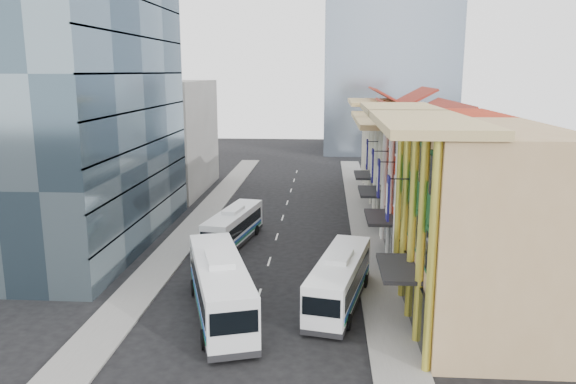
# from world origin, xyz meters

# --- Properties ---
(ground) EXTENTS (200.00, 200.00, 0.00)m
(ground) POSITION_xyz_m (0.00, 0.00, 0.00)
(ground) COLOR black
(ground) RESTS_ON ground
(sidewalk_right) EXTENTS (3.00, 90.00, 0.15)m
(sidewalk_right) POSITION_xyz_m (8.50, 22.00, 0.07)
(sidewalk_right) COLOR slate
(sidewalk_right) RESTS_ON ground
(sidewalk_left) EXTENTS (3.00, 90.00, 0.15)m
(sidewalk_left) POSITION_xyz_m (-8.50, 22.00, 0.07)
(sidewalk_left) COLOR slate
(sidewalk_left) RESTS_ON ground
(shophouse_tan) EXTENTS (8.00, 14.00, 12.00)m
(shophouse_tan) POSITION_xyz_m (14.00, 5.00, 6.00)
(shophouse_tan) COLOR tan
(shophouse_tan) RESTS_ON ground
(shophouse_red) EXTENTS (8.00, 10.00, 12.00)m
(shophouse_red) POSITION_xyz_m (14.00, 17.00, 6.00)
(shophouse_red) COLOR #AE2A13
(shophouse_red) RESTS_ON ground
(shophouse_cream_near) EXTENTS (8.00, 9.00, 10.00)m
(shophouse_cream_near) POSITION_xyz_m (14.00, 26.50, 5.00)
(shophouse_cream_near) COLOR white
(shophouse_cream_near) RESTS_ON ground
(shophouse_cream_mid) EXTENTS (8.00, 9.00, 10.00)m
(shophouse_cream_mid) POSITION_xyz_m (14.00, 35.50, 5.00)
(shophouse_cream_mid) COLOR white
(shophouse_cream_mid) RESTS_ON ground
(shophouse_cream_far) EXTENTS (8.00, 12.00, 11.00)m
(shophouse_cream_far) POSITION_xyz_m (14.00, 46.00, 5.50)
(shophouse_cream_far) COLOR white
(shophouse_cream_far) RESTS_ON ground
(office_tower) EXTENTS (12.00, 26.00, 30.00)m
(office_tower) POSITION_xyz_m (-17.00, 19.00, 15.00)
(office_tower) COLOR #364957
(office_tower) RESTS_ON ground
(office_block_far) EXTENTS (10.00, 18.00, 14.00)m
(office_block_far) POSITION_xyz_m (-16.00, 42.00, 7.00)
(office_block_far) COLOR gray
(office_block_far) RESTS_ON ground
(bus_left_near) EXTENTS (6.57, 12.88, 4.03)m
(bus_left_near) POSITION_xyz_m (-2.00, 4.44, 2.02)
(bus_left_near) COLOR silver
(bus_left_near) RESTS_ON ground
(bus_left_far) EXTENTS (4.18, 10.50, 3.28)m
(bus_left_far) POSITION_xyz_m (-3.67, 19.69, 1.64)
(bus_left_far) COLOR silver
(bus_left_far) RESTS_ON ground
(bus_right) EXTENTS (4.82, 11.28, 3.52)m
(bus_right) POSITION_xyz_m (5.50, 6.80, 1.76)
(bus_right) COLOR white
(bus_right) RESTS_ON ground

